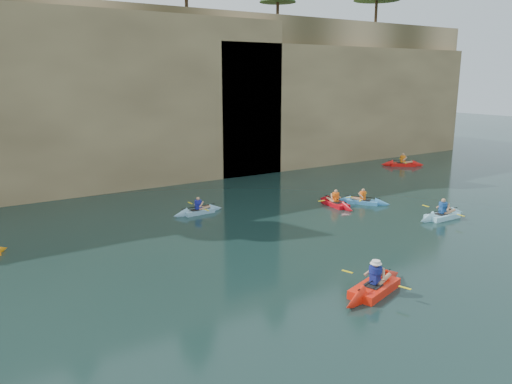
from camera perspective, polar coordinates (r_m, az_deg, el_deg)
ground at (r=13.98m, az=7.85°, el=-17.88°), size 160.00×160.00×0.00m
cliff at (r=39.77m, az=-21.84°, el=10.56°), size 70.00×16.00×12.00m
cliff_slab_center at (r=33.12m, az=-15.72°, el=10.14°), size 24.00×2.40×11.40m
cliff_slab_east at (r=43.58m, az=10.64°, el=9.99°), size 26.00×2.40×9.84m
sea_cave_center at (r=31.65m, az=-25.28°, el=1.75°), size 3.50×1.00×3.20m
sea_cave_east at (r=36.09m, az=-2.83°, el=5.31°), size 5.00×1.00×4.50m
main_kayaker at (r=17.67m, az=13.39°, el=-10.53°), size 3.87×2.46×1.41m
kayaker_ltblue_near at (r=27.39m, az=20.51°, el=-2.53°), size 3.34×2.57×1.32m
kayaker_red_far at (r=28.50m, az=9.07°, el=-1.29°), size 2.30×3.23×1.17m
kayaker_ltblue_mid at (r=26.77m, az=-6.61°, el=-2.17°), size 2.98×2.24×1.12m
kayaker_blue_east at (r=29.28m, az=12.10°, el=-1.05°), size 2.33×2.90×1.09m
kayaker_extra_east at (r=42.28m, az=16.40°, el=3.09°), size 3.18×2.71×1.30m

